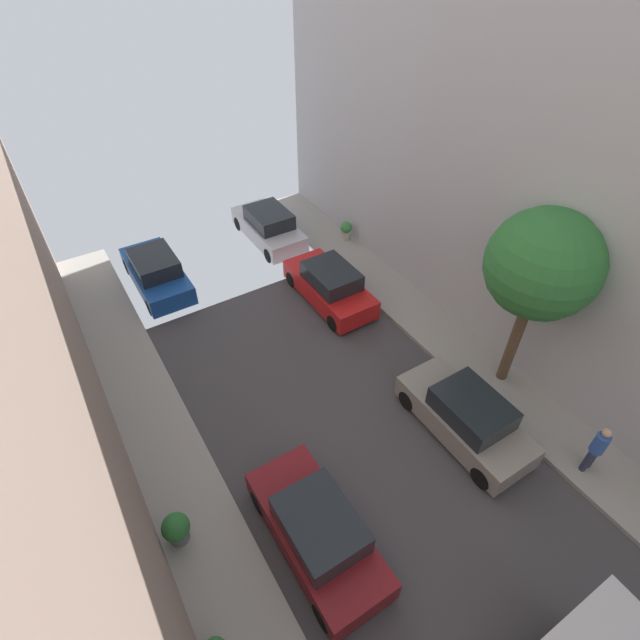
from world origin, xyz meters
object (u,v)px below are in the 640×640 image
(parked_car_right_2, at_px, (466,417))
(parked_car_left_5, at_px, (156,272))
(parked_car_left_4, at_px, (318,531))
(potted_plant_5, at_px, (176,529))
(pedestrian, at_px, (597,448))
(parked_car_right_4, at_px, (269,227))
(potted_plant_2, at_px, (346,229))
(parked_car_right_3, at_px, (330,285))
(street_tree_1, at_px, (542,265))

(parked_car_right_2, bearing_deg, parked_car_left_5, 114.85)
(parked_car_left_4, height_order, potted_plant_5, parked_car_left_4)
(parked_car_left_5, height_order, potted_plant_5, parked_car_left_5)
(parked_car_left_5, relative_size, potted_plant_5, 4.55)
(parked_car_right_2, bearing_deg, pedestrian, -54.31)
(parked_car_left_5, height_order, parked_car_right_4, same)
(potted_plant_2, bearing_deg, parked_car_right_4, 146.73)
(potted_plant_2, xyz_separation_m, potted_plant_5, (-11.16, -9.17, 0.01))
(parked_car_right_3, relative_size, street_tree_1, 0.70)
(parked_car_right_2, distance_m, street_tree_1, 4.73)
(parked_car_right_4, bearing_deg, potted_plant_5, -126.65)
(parked_car_left_5, xyz_separation_m, parked_car_right_2, (5.40, -11.66, 0.00))
(parked_car_right_4, bearing_deg, parked_car_right_2, -90.00)
(parked_car_left_4, xyz_separation_m, parked_car_right_4, (5.40, 12.95, 0.00))
(parked_car_right_3, relative_size, potted_plant_2, 5.02)
(parked_car_left_5, relative_size, parked_car_right_2, 1.00)
(parked_car_right_3, xyz_separation_m, potted_plant_2, (2.92, 3.18, -0.08))
(parked_car_right_3, xyz_separation_m, potted_plant_5, (-8.25, -5.99, -0.07))
(parked_car_right_3, distance_m, street_tree_1, 7.96)
(parked_car_right_4, height_order, street_tree_1, street_tree_1)
(potted_plant_2, distance_m, potted_plant_5, 14.44)
(parked_car_right_3, distance_m, potted_plant_2, 4.31)
(parked_car_right_2, bearing_deg, parked_car_right_3, 90.00)
(street_tree_1, height_order, potted_plant_5, street_tree_1)
(pedestrian, xyz_separation_m, potted_plant_5, (-10.21, 4.04, -0.42))
(parked_car_left_4, height_order, pedestrian, pedestrian)
(parked_car_right_4, distance_m, street_tree_1, 12.45)
(parked_car_left_5, bearing_deg, potted_plant_2, -8.13)
(parked_car_right_3, distance_m, potted_plant_5, 10.19)
(parked_car_left_4, xyz_separation_m, parked_car_right_2, (5.40, 0.57, 0.00))
(parked_car_left_4, relative_size, parked_car_right_3, 1.00)
(potted_plant_5, bearing_deg, parked_car_right_4, 53.35)
(parked_car_right_4, bearing_deg, street_tree_1, -77.48)
(potted_plant_5, bearing_deg, parked_car_right_2, -8.98)
(parked_car_left_5, height_order, parked_car_right_2, same)
(parked_car_left_4, distance_m, potted_plant_5, 3.41)
(parked_car_left_5, xyz_separation_m, parked_car_right_3, (5.40, -4.37, 0.00))
(parked_car_right_2, height_order, street_tree_1, street_tree_1)
(pedestrian, bearing_deg, potted_plant_5, 158.41)
(parked_car_right_4, xyz_separation_m, potted_plant_2, (2.92, -1.91, -0.08))
(parked_car_left_4, relative_size, street_tree_1, 0.70)
(parked_car_right_3, xyz_separation_m, pedestrian, (1.97, -10.03, 0.35))
(potted_plant_2, bearing_deg, parked_car_right_3, -132.55)
(potted_plant_2, bearing_deg, potted_plant_5, -140.60)
(pedestrian, bearing_deg, parked_car_right_4, 97.41)
(parked_car_left_5, relative_size, pedestrian, 2.44)
(parked_car_right_4, bearing_deg, parked_car_left_5, -172.35)
(parked_car_left_4, xyz_separation_m, parked_car_left_5, (0.00, 12.23, 0.00))
(parked_car_right_4, height_order, potted_plant_2, parked_car_right_4)
(potted_plant_2, bearing_deg, parked_car_left_5, 171.87)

